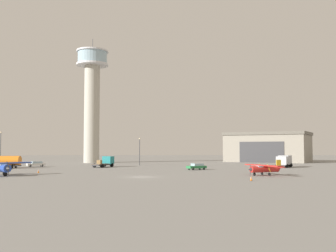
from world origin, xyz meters
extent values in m
plane|color=gray|center=(0.00, 0.00, 0.00)|extent=(400.00, 400.00, 0.00)
cylinder|color=#B2AD9E|center=(-19.44, 62.52, 15.94)|extent=(4.99, 4.99, 31.88)
cylinder|color=silver|center=(-19.44, 62.52, 32.18)|extent=(10.38, 10.38, 0.60)
cylinder|color=#99B7C6|center=(-19.44, 62.52, 34.40)|extent=(9.55, 9.55, 3.84)
cylinder|color=silver|center=(-19.44, 62.52, 36.57)|extent=(10.38, 10.38, 0.50)
cylinder|color=#38383D|center=(-19.44, 62.52, 38.82)|extent=(0.16, 0.16, 4.00)
cube|color=gray|center=(40.39, 69.94, 4.57)|extent=(31.79, 28.35, 9.14)
cube|color=#625C52|center=(40.39, 69.94, 9.64)|extent=(32.61, 29.17, 1.00)
cube|color=#38383A|center=(36.04, 62.39, 3.43)|extent=(12.80, 7.49, 6.85)
cylinder|color=red|center=(21.04, 3.06, 1.09)|extent=(5.59, 3.18, 1.11)
cone|color=#38383D|center=(18.26, 1.90, 1.09)|extent=(1.05, 1.03, 0.78)
cube|color=#38383D|center=(18.26, 1.90, 1.09)|extent=(0.08, 0.10, 1.70)
cube|color=red|center=(20.79, 2.96, 1.74)|extent=(4.70, 8.80, 0.18)
cylinder|color=gold|center=(20.24, 4.28, 1.37)|extent=(0.41, 0.84, 1.22)
cylinder|color=gold|center=(21.34, 1.63, 1.37)|extent=(0.41, 0.84, 1.22)
cube|color=#99B7C6|center=(20.04, 2.65, 1.40)|extent=(1.25, 1.20, 0.63)
cone|color=red|center=(23.82, 4.22, 1.18)|extent=(1.48, 1.25, 0.83)
cube|color=gold|center=(23.82, 4.22, 1.90)|extent=(0.95, 0.48, 1.52)
cube|color=red|center=(23.82, 4.22, 1.32)|extent=(1.78, 2.79, 0.09)
cylinder|color=black|center=(19.05, 2.23, 0.27)|extent=(0.34, 0.55, 0.54)
cylinder|color=black|center=(20.82, 4.04, 0.27)|extent=(0.34, 0.55, 0.54)
cylinder|color=black|center=(21.58, 2.22, 0.27)|extent=(0.34, 0.55, 0.54)
cone|color=#38383D|center=(-21.96, 0.78, 1.34)|extent=(1.37, 1.37, 0.95)
cube|color=#38383D|center=(-21.96, 0.78, 1.34)|extent=(0.12, 0.12, 2.09)
cylinder|color=black|center=(-23.20, 4.36, 1.68)|extent=(0.81, 0.84, 1.49)
cube|color=#99B7C6|center=(-23.69, 2.41, 1.71)|extent=(1.63, 1.62, 0.77)
cylinder|color=black|center=(-22.73, 1.50, 0.33)|extent=(0.58, 0.60, 0.66)
cylinder|color=black|center=(-23.97, 4.34, 0.33)|extent=(0.58, 0.60, 0.66)
cube|color=#38383D|center=(-11.15, 32.20, 0.62)|extent=(4.52, 7.04, 0.24)
cube|color=teal|center=(-10.16, 34.45, 1.70)|extent=(2.98, 2.72, 1.93)
cube|color=#99B7C6|center=(-9.80, 35.28, 2.09)|extent=(1.91, 0.90, 0.96)
cube|color=brown|center=(-11.59, 31.18, 0.82)|extent=(4.07, 5.21, 0.16)
cube|color=#997547|center=(-11.78, 30.76, 1.35)|extent=(1.27, 1.27, 0.90)
cylinder|color=black|center=(-11.18, 34.83, 0.50)|extent=(1.03, 0.65, 1.00)
cylinder|color=black|center=(-9.19, 33.96, 0.50)|extent=(1.03, 0.65, 1.00)
cylinder|color=black|center=(-12.97, 30.75, 0.50)|extent=(1.03, 0.65, 1.00)
cylinder|color=black|center=(-10.98, 29.88, 0.50)|extent=(1.03, 0.65, 1.00)
cube|color=#38383D|center=(-33.45, 28.15, 0.62)|extent=(7.18, 2.27, 0.24)
cylinder|color=orange|center=(-32.31, 28.08, 1.82)|extent=(4.93, 2.47, 2.17)
cylinder|color=black|center=(-31.39, 26.99, 0.50)|extent=(0.34, 1.02, 1.00)
cylinder|color=black|center=(-31.26, 29.04, 0.50)|extent=(0.34, 1.02, 1.00)
cube|color=#38383D|center=(33.34, 30.75, 0.62)|extent=(5.05, 6.85, 0.24)
cube|color=#B7BABF|center=(32.13, 28.63, 1.74)|extent=(3.04, 2.85, 1.99)
cube|color=#99B7C6|center=(31.68, 27.86, 2.14)|extent=(1.82, 1.09, 1.00)
cube|color=#B7BABF|center=(33.89, 31.71, 1.82)|extent=(4.38, 5.18, 2.16)
cylinder|color=black|center=(33.10, 28.15, 0.50)|extent=(1.00, 0.74, 1.00)
cylinder|color=black|center=(31.22, 29.23, 0.50)|extent=(1.00, 0.74, 1.00)
cylinder|color=black|center=(35.30, 31.98, 0.50)|extent=(1.00, 0.74, 1.00)
cylinder|color=black|center=(33.42, 33.06, 0.50)|extent=(1.00, 0.74, 1.00)
cube|color=white|center=(-28.52, 35.15, 0.59)|extent=(4.71, 3.85, 0.55)
cube|color=#99B7C6|center=(-28.33, 35.27, 1.12)|extent=(2.96, 2.69, 0.50)
cylinder|color=black|center=(-29.32, 33.68, 0.32)|extent=(0.48, 0.64, 0.64)
cylinder|color=black|center=(-30.20, 35.12, 0.32)|extent=(0.48, 0.64, 0.64)
cylinder|color=black|center=(-26.84, 35.18, 0.32)|extent=(0.48, 0.64, 0.64)
cylinder|color=black|center=(-27.72, 36.63, 0.32)|extent=(0.48, 0.64, 0.64)
cube|color=#287A42|center=(10.89, 20.80, 0.59)|extent=(4.54, 3.53, 0.55)
cube|color=#99B7C6|center=(11.08, 20.90, 1.12)|extent=(2.83, 2.54, 0.50)
cylinder|color=black|center=(10.06, 19.42, 0.32)|extent=(0.44, 0.65, 0.64)
cylinder|color=black|center=(9.28, 20.96, 0.32)|extent=(0.44, 0.65, 0.64)
cylinder|color=black|center=(12.50, 20.64, 0.32)|extent=(0.44, 0.65, 0.64)
cylinder|color=black|center=(11.73, 22.19, 0.32)|extent=(0.44, 0.65, 0.64)
cylinder|color=#38383D|center=(-44.65, 52.44, 4.61)|extent=(0.18, 0.18, 9.21)
sphere|color=#F9E5B2|center=(-44.65, 52.44, 9.43)|extent=(0.44, 0.44, 0.44)
cylinder|color=#38383D|center=(-2.75, 43.48, 3.56)|extent=(0.18, 0.18, 7.13)
sphere|color=#F9E5B2|center=(-2.75, 43.48, 7.35)|extent=(0.44, 0.44, 0.44)
cube|color=black|center=(16.12, -7.84, 0.02)|extent=(0.36, 0.36, 0.04)
cone|color=orange|center=(16.12, -7.84, 0.38)|extent=(0.30, 0.30, 0.68)
cylinder|color=white|center=(16.12, -7.84, 0.41)|extent=(0.21, 0.21, 0.08)
cube|color=black|center=(-20.10, 10.54, 0.02)|extent=(0.36, 0.36, 0.04)
cone|color=orange|center=(-20.10, 10.54, 0.33)|extent=(0.30, 0.30, 0.58)
cylinder|color=white|center=(-20.10, 10.54, 0.36)|extent=(0.21, 0.21, 0.08)
camera|label=1|loc=(3.11, -63.29, 4.67)|focal=41.21mm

